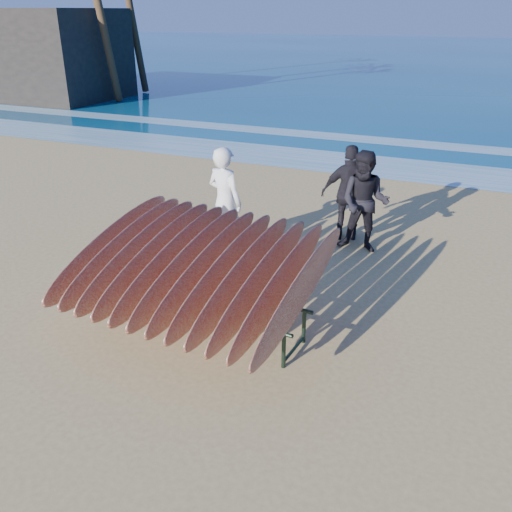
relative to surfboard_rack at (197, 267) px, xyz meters
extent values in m
plane|color=tan|center=(0.58, -0.12, -0.96)|extent=(120.00, 120.00, 0.00)
plane|color=navy|center=(0.58, 54.88, -0.95)|extent=(160.00, 160.00, 0.00)
plane|color=white|center=(0.58, 9.88, -0.95)|extent=(160.00, 160.00, 0.00)
plane|color=white|center=(0.58, 13.38, -0.95)|extent=(160.00, 160.00, 0.00)
cylinder|color=black|center=(-1.50, -0.22, -0.71)|extent=(0.06, 0.06, 0.50)
cylinder|color=black|center=(1.45, -0.43, -0.71)|extent=(0.06, 0.06, 0.50)
cylinder|color=black|center=(-1.45, 0.43, -0.71)|extent=(0.06, 0.06, 0.50)
cylinder|color=black|center=(1.50, 0.22, -0.71)|extent=(0.06, 0.06, 0.50)
cylinder|color=black|center=(-0.02, -0.32, -0.46)|extent=(3.20, 0.29, 0.06)
cylinder|color=black|center=(0.02, 0.32, -0.46)|extent=(3.20, 0.29, 0.06)
cylinder|color=black|center=(-1.48, 0.11, -0.88)|extent=(0.09, 0.65, 0.04)
cylinder|color=black|center=(1.48, -0.11, -0.88)|extent=(0.09, 0.65, 0.04)
ellipsoid|color=maroon|center=(-1.55, 0.11, 0.01)|extent=(0.28, 2.91, 1.24)
ellipsoid|color=maroon|center=(-1.26, 0.09, 0.01)|extent=(0.28, 2.91, 1.24)
ellipsoid|color=maroon|center=(-0.98, 0.07, 0.01)|extent=(0.28, 2.91, 1.24)
ellipsoid|color=maroon|center=(-0.70, 0.05, 0.01)|extent=(0.28, 2.91, 1.24)
ellipsoid|color=maroon|center=(-0.42, 0.03, 0.01)|extent=(0.28, 2.91, 1.24)
ellipsoid|color=maroon|center=(-0.14, 0.01, 0.01)|extent=(0.28, 2.91, 1.24)
ellipsoid|color=maroon|center=(0.14, -0.01, 0.01)|extent=(0.28, 2.91, 1.24)
ellipsoid|color=maroon|center=(0.42, -0.03, 0.01)|extent=(0.28, 2.91, 1.24)
ellipsoid|color=maroon|center=(0.70, -0.05, 0.01)|extent=(0.28, 2.91, 1.24)
ellipsoid|color=maroon|center=(0.98, -0.07, 0.01)|extent=(0.28, 2.91, 1.24)
ellipsoid|color=maroon|center=(1.26, -0.09, 0.01)|extent=(0.28, 2.91, 1.24)
ellipsoid|color=maroon|center=(1.55, -0.11, 0.01)|extent=(0.28, 2.91, 1.24)
imported|color=white|center=(-0.86, 2.56, 0.05)|extent=(0.84, 0.66, 2.01)
imported|color=black|center=(1.46, 3.68, 0.00)|extent=(0.93, 0.73, 1.91)
imported|color=black|center=(1.07, 4.13, -0.01)|extent=(1.20, 0.80, 1.89)
cube|color=#2D2823|center=(-19.48, 16.77, 1.19)|extent=(9.66, 5.37, 4.30)
cylinder|color=brown|center=(-14.12, 16.32, 3.23)|extent=(0.36, 1.89, 8.30)
cylinder|color=brown|center=(-14.90, 19.80, 3.28)|extent=(0.36, 1.90, 8.41)
camera|label=1|loc=(3.44, -5.83, 3.22)|focal=38.00mm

